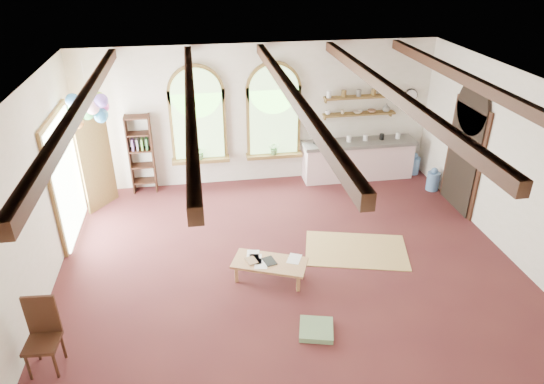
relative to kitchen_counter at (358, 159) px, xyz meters
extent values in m
plane|color=#532222|center=(-2.30, -3.20, -0.48)|extent=(8.00, 8.00, 0.00)
cube|color=brown|center=(-3.70, 0.24, 0.97)|extent=(1.24, 0.08, 1.64)
cylinder|color=brown|center=(-3.70, 0.24, 1.72)|extent=(1.24, 0.08, 1.24)
cube|color=#82AF69|center=(-3.70, 0.20, 0.97)|extent=(1.10, 0.04, 1.50)
cube|color=brown|center=(-3.70, 0.15, 0.18)|extent=(1.30, 0.28, 0.08)
cube|color=brown|center=(-2.00, 0.24, 0.97)|extent=(1.24, 0.08, 1.64)
cylinder|color=brown|center=(-2.00, 0.24, 1.72)|extent=(1.24, 0.08, 1.24)
cube|color=#82AF69|center=(-2.00, 0.20, 0.97)|extent=(1.10, 0.04, 1.50)
cube|color=brown|center=(-2.00, 0.15, 0.18)|extent=(1.30, 0.28, 0.08)
cube|color=brown|center=(-6.25, -1.40, 0.67)|extent=(0.10, 1.90, 2.50)
cube|color=black|center=(1.65, -1.70, 0.62)|extent=(0.10, 1.30, 2.40)
cube|color=beige|center=(0.00, 0.00, -0.05)|extent=(2.60, 0.55, 0.86)
cube|color=slate|center=(0.00, 0.00, 0.42)|extent=(2.68, 0.62, 0.08)
cube|color=brown|center=(0.00, 0.18, 1.07)|extent=(1.70, 0.24, 0.04)
cube|color=brown|center=(0.00, 0.18, 1.47)|extent=(1.70, 0.24, 0.04)
cylinder|color=black|center=(1.25, 0.25, 1.42)|extent=(0.32, 0.04, 0.32)
cube|color=#3B1F12|center=(-5.25, 0.12, 0.42)|extent=(0.03, 0.32, 1.80)
cube|color=#3B1F12|center=(-4.75, 0.12, 0.42)|extent=(0.03, 0.32, 1.80)
cube|color=#B67C53|center=(-2.70, -3.57, -0.15)|extent=(1.35, 0.99, 0.05)
cube|color=#B67C53|center=(-3.26, -3.56, -0.32)|extent=(0.05, 0.05, 0.31)
cube|color=#B67C53|center=(-2.29, -3.96, -0.32)|extent=(0.05, 0.05, 0.31)
cube|color=#B67C53|center=(-3.11, -3.19, -0.32)|extent=(0.05, 0.05, 0.31)
cube|color=#B67C53|center=(-2.14, -3.59, -0.32)|extent=(0.05, 0.05, 0.31)
cube|color=#3B1F12|center=(-5.95, -5.00, -0.03)|extent=(0.45, 0.45, 0.05)
cube|color=#3B1F12|center=(-5.94, -4.81, 0.28)|extent=(0.43, 0.07, 0.63)
cube|color=tan|center=(-0.98, -3.00, -0.47)|extent=(2.09, 1.58, 0.02)
cube|color=#6A8E62|center=(-2.22, -4.92, -0.43)|extent=(0.60, 0.60, 0.09)
cylinder|color=#547FB5|center=(1.45, 0.00, -0.27)|extent=(0.28, 0.28, 0.42)
sphere|color=#547FB5|center=(1.45, 0.00, -0.01)|extent=(0.15, 0.15, 0.15)
cylinder|color=#547FB5|center=(1.52, -0.90, -0.26)|extent=(0.28, 0.28, 0.43)
sphere|color=#547FB5|center=(1.52, -0.90, 0.00)|extent=(0.15, 0.15, 0.15)
cylinder|color=silver|center=(-5.70, -0.90, 2.30)|extent=(0.01, 0.01, 0.85)
sphere|color=teal|center=(-5.51, -0.85, 1.69)|extent=(0.26, 0.26, 0.26)
sphere|color=#FF54C6|center=(-5.50, -0.71, 1.81)|extent=(0.26, 0.26, 0.26)
sphere|color=#89D02B|center=(-5.58, -0.56, 1.93)|extent=(0.26, 0.26, 0.26)
sphere|color=silver|center=(-5.73, -0.71, 2.05)|extent=(0.26, 0.26, 0.26)
sphere|color=red|center=(-5.86, -0.68, 1.69)|extent=(0.26, 0.26, 0.26)
sphere|color=#4DB566|center=(-6.02, -0.74, 1.81)|extent=(0.26, 0.26, 0.26)
sphere|color=#CB5F66|center=(-5.89, -0.90, 1.93)|extent=(0.26, 0.26, 0.26)
sphere|color=#2D78C1|center=(-5.94, -1.03, 2.05)|extent=(0.26, 0.26, 0.26)
sphere|color=orange|center=(-5.90, -1.20, 1.69)|extent=(0.26, 0.26, 0.26)
sphere|color=#56F46C|center=(-5.72, -1.09, 1.81)|extent=(0.26, 0.26, 0.26)
sphere|color=#FFBBC5|center=(-5.60, -1.16, 1.93)|extent=(0.26, 0.26, 0.26)
sphere|color=#7B55C7|center=(-5.42, -1.13, 2.05)|extent=(0.26, 0.26, 0.26)
sphere|color=teal|center=(-5.51, -0.94, 1.69)|extent=(0.26, 0.26, 0.26)
imported|color=olive|center=(-3.08, -3.53, -0.11)|extent=(0.23, 0.28, 0.02)
cube|color=black|center=(-2.70, -3.56, -0.12)|extent=(0.25, 0.30, 0.01)
imported|color=#598C4C|center=(-3.70, 0.12, 0.37)|extent=(0.27, 0.23, 0.30)
imported|color=#598C4C|center=(-2.00, 0.12, 0.37)|extent=(0.27, 0.23, 0.30)
imported|color=white|center=(-0.75, 0.18, 1.14)|extent=(0.12, 0.10, 0.10)
imported|color=beige|center=(-0.40, 0.18, 1.14)|extent=(0.10, 0.10, 0.09)
imported|color=beige|center=(-0.05, 0.18, 1.12)|extent=(0.22, 0.22, 0.05)
imported|color=#8C664C|center=(0.30, 0.18, 1.12)|extent=(0.20, 0.20, 0.06)
imported|color=slate|center=(0.65, 0.18, 1.19)|extent=(0.18, 0.18, 0.19)
camera|label=1|loc=(-3.73, -10.12, 4.68)|focal=32.00mm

